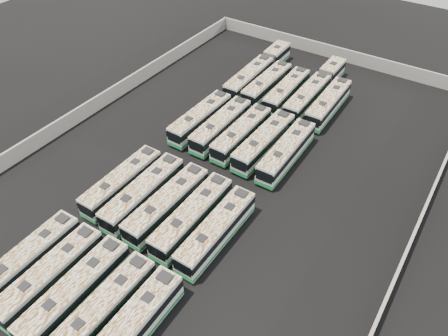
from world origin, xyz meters
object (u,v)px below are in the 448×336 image
at_px(bus_midback_left, 221,126).
at_px(bus_back_left, 267,84).
at_px(bus_midback_center, 242,134).
at_px(bus_front_far_left, 28,260).
at_px(bus_front_left, 51,275).
at_px(bus_back_far_left, 259,70).
at_px(bus_back_right, 316,88).
at_px(bus_front_right, 103,310).
at_px(bus_front_far_right, 130,330).
at_px(bus_back_far_right, 328,104).
at_px(bus_midfront_left, 143,193).
at_px(bus_midback_far_left, 200,118).
at_px(bus_midfront_right, 192,217).
at_px(bus_midfront_far_left, 122,182).
at_px(bus_midback_far_right, 286,152).
at_px(bus_back_center, 287,91).
at_px(bus_midback_right, 264,142).
at_px(bus_midfront_far_right, 216,231).
at_px(bus_front_center, 76,292).
at_px(bus_midfront_center, 167,204).

distance_m(bus_midback_left, bus_back_left, 12.59).
bearing_deg(bus_midback_center, bus_front_far_left, -102.57).
height_order(bus_front_left, bus_midback_left, bus_midback_left).
height_order(bus_front_far_left, bus_back_far_left, bus_back_far_left).
height_order(bus_front_far_left, bus_back_right, bus_back_right).
distance_m(bus_front_right, bus_back_left, 40.94).
bearing_deg(bus_front_far_right, bus_back_right, 93.13).
relative_size(bus_back_far_left, bus_back_far_right, 1.56).
relative_size(bus_front_left, bus_midback_center, 1.00).
height_order(bus_midfront_left, bus_midback_far_left, bus_midfront_left).
distance_m(bus_midfront_right, bus_back_far_right, 27.97).
height_order(bus_front_right, bus_midfront_far_left, bus_front_right).
relative_size(bus_midback_left, bus_back_far_left, 0.64).
bearing_deg(bus_midfront_left, bus_midfront_right, 0.59).
relative_size(bus_midback_far_right, bus_back_far_left, 0.65).
distance_m(bus_midback_center, bus_back_left, 12.98).
distance_m(bus_back_far_left, bus_back_center, 7.25).
bearing_deg(bus_midfront_left, bus_back_left, 89.07).
bearing_deg(bus_back_left, bus_midback_right, -62.08).
xyz_separation_m(bus_front_left, bus_midback_right, (6.56, 27.99, 0.06)).
relative_size(bus_midback_far_left, bus_back_far_right, 1.00).
xyz_separation_m(bus_back_far_left, bus_back_right, (9.78, -0.02, -0.03)).
xyz_separation_m(bus_front_far_right, bus_midback_center, (-6.44, 27.99, -0.06)).
xyz_separation_m(bus_midback_far_right, bus_back_far_right, (-0.03, 12.89, -0.02)).
height_order(bus_front_far_left, bus_midfront_left, bus_midfront_left).
height_order(bus_front_far_right, bus_back_far_right, bus_front_far_right).
bearing_deg(bus_midfront_far_right, bus_front_left, -127.44).
height_order(bus_midfront_left, bus_midback_far_right, bus_midfront_left).
height_order(bus_front_center, bus_midfront_far_right, bus_front_center).
distance_m(bus_front_center, bus_midfront_right, 13.28).
xyz_separation_m(bus_back_left, bus_back_right, (6.59, 3.02, -0.01)).
distance_m(bus_front_left, bus_front_right, 6.57).
bearing_deg(bus_midfront_center, bus_front_left, -103.37).
height_order(bus_front_left, bus_back_right, bus_front_left).
xyz_separation_m(bus_back_left, bus_back_far_right, (9.80, 0.14, 0.02)).
bearing_deg(bus_midfront_far_left, bus_midfront_center, 0.07).
relative_size(bus_midback_far_right, bus_back_far_right, 1.01).
distance_m(bus_midback_far_right, bus_back_far_right, 12.89).
distance_m(bus_front_far_left, bus_front_left, 3.17).
bearing_deg(bus_midback_right, bus_front_left, -102.07).
distance_m(bus_front_far_right, bus_midback_right, 28.18).
height_order(bus_midback_center, bus_back_right, bus_midback_center).
xyz_separation_m(bus_midfront_far_left, bus_back_center, (6.55, 27.67, -0.00)).
bearing_deg(bus_front_far_left, bus_front_center, -0.94).
relative_size(bus_midfront_far_right, bus_back_right, 0.65).
xyz_separation_m(bus_front_left, bus_front_center, (3.28, 0.02, 0.05)).
relative_size(bus_midfront_far_right, bus_midback_center, 1.01).
relative_size(bus_midback_center, bus_back_left, 1.00).
distance_m(bus_midfront_far_left, bus_back_left, 27.92).
distance_m(bus_front_left, bus_back_left, 40.53).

